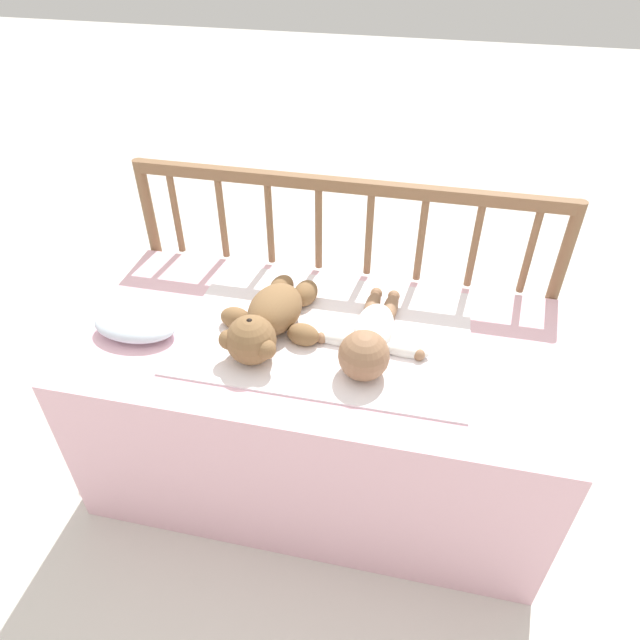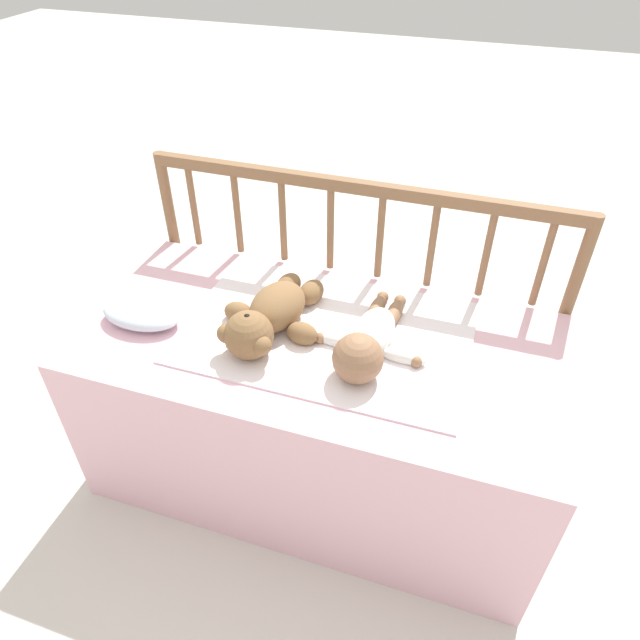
% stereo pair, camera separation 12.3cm
% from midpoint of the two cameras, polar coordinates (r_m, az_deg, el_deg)
% --- Properties ---
extents(ground_plane, '(12.00, 12.00, 0.00)m').
position_cam_midpoint_polar(ground_plane, '(1.96, -1.91, -14.43)').
color(ground_plane, silver).
extents(crib_mattress, '(1.32, 0.65, 0.56)m').
position_cam_midpoint_polar(crib_mattress, '(1.75, -2.11, -8.96)').
color(crib_mattress, '#EDB7C6').
rests_on(crib_mattress, ground_plane).
extents(crib_rail, '(1.32, 0.04, 0.87)m').
position_cam_midpoint_polar(crib_rail, '(1.79, 0.35, 6.66)').
color(crib_rail, brown).
rests_on(crib_rail, ground_plane).
extents(blanket, '(0.78, 0.52, 0.01)m').
position_cam_midpoint_polar(blanket, '(1.57, -1.62, -1.21)').
color(blanket, white).
rests_on(blanket, crib_mattress).
extents(teddy_bear, '(0.30, 0.40, 0.13)m').
position_cam_midpoint_polar(teddy_bear, '(1.54, -7.44, 0.05)').
color(teddy_bear, olive).
rests_on(teddy_bear, crib_mattress).
extents(baby, '(0.31, 0.41, 0.13)m').
position_cam_midpoint_polar(baby, '(1.48, 2.70, -1.94)').
color(baby, white).
rests_on(baby, crib_mattress).
extents(small_pillow, '(0.23, 0.14, 0.06)m').
position_cam_midpoint_polar(small_pillow, '(1.65, -20.03, -0.53)').
color(small_pillow, silver).
rests_on(small_pillow, crib_mattress).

